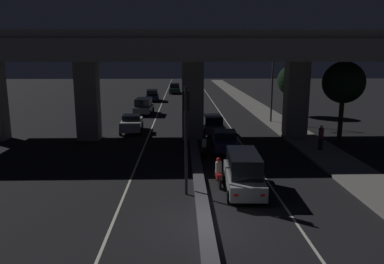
{
  "coord_description": "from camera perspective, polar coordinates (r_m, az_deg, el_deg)",
  "views": [
    {
      "loc": [
        -0.9,
        -13.81,
        6.65
      ],
      "look_at": [
        -0.11,
        14.44,
        0.92
      ],
      "focal_mm": 35.0,
      "sensor_mm": 36.0,
      "label": 1
    }
  ],
  "objects": [
    {
      "name": "ground_plane",
      "position": [
        15.35,
        1.98,
        -14.21
      ],
      "size": [
        200.0,
        200.0,
        0.0
      ],
      "primitive_type": "plane",
      "color": "black"
    },
    {
      "name": "lane_line_left_inner",
      "position": [
        49.34,
        -4.9,
        3.68
      ],
      "size": [
        0.12,
        126.0,
        0.0
      ],
      "primitive_type": "cube",
      "color": "beige",
      "rests_on": "ground_plane"
    },
    {
      "name": "lane_line_right_inner",
      "position": [
        49.48,
        3.79,
        3.71
      ],
      "size": [
        0.12,
        126.0,
        0.0
      ],
      "primitive_type": "cube",
      "color": "beige",
      "rests_on": "ground_plane"
    },
    {
      "name": "median_divider",
      "position": [
        49.25,
        -0.55,
        3.85
      ],
      "size": [
        0.59,
        126.0,
        0.26
      ],
      "primitive_type": "cube",
      "color": "#4C4C51",
      "rests_on": "ground_plane"
    },
    {
      "name": "sidewalk_right",
      "position": [
        43.45,
        11.52,
        2.53
      ],
      "size": [
        2.94,
        126.0,
        0.16
      ],
      "primitive_type": "cube",
      "color": "slate",
      "rests_on": "ground_plane"
    },
    {
      "name": "elevated_overpass",
      "position": [
        30.18,
        -0.64,
        11.56
      ],
      "size": [
        39.33,
        9.81,
        8.72
      ],
      "color": "gray",
      "rests_on": "ground_plane"
    },
    {
      "name": "traffic_light_left_of_median",
      "position": [
        17.74,
        -0.91,
        1.53
      ],
      "size": [
        0.3,
        0.49,
        5.28
      ],
      "color": "black",
      "rests_on": "ground_plane"
    },
    {
      "name": "street_lamp",
      "position": [
        38.25,
        11.51,
        7.99
      ],
      "size": [
        2.84,
        0.32,
        7.43
      ],
      "color": "#2D2D30",
      "rests_on": "ground_plane"
    },
    {
      "name": "car_silver_lead",
      "position": [
        18.91,
        7.83,
        -6.0
      ],
      "size": [
        2.01,
        4.71,
        1.95
      ],
      "rotation": [
        0.0,
        0.0,
        1.52
      ],
      "color": "gray",
      "rests_on": "ground_plane"
    },
    {
      "name": "car_dark_blue_second",
      "position": [
        26.63,
        5.02,
        -1.35
      ],
      "size": [
        2.0,
        4.11,
        1.52
      ],
      "rotation": [
        0.0,
        0.0,
        1.53
      ],
      "color": "#141938",
      "rests_on": "ground_plane"
    },
    {
      "name": "car_grey_third",
      "position": [
        32.51,
        3.12,
        1.16
      ],
      "size": [
        2.02,
        4.13,
        1.63
      ],
      "rotation": [
        0.0,
        0.0,
        1.62
      ],
      "color": "#515459",
      "rests_on": "ground_plane"
    },
    {
      "name": "car_white_lead_oncoming",
      "position": [
        33.74,
        -9.19,
        1.32
      ],
      "size": [
        2.07,
        4.41,
        1.54
      ],
      "rotation": [
        0.0,
        0.0,
        -1.52
      ],
      "color": "silver",
      "rests_on": "ground_plane"
    },
    {
      "name": "car_grey_second_oncoming",
      "position": [
        43.9,
        -7.38,
        3.97
      ],
      "size": [
        2.17,
        4.54,
        1.88
      ],
      "rotation": [
        0.0,
        0.0,
        -1.61
      ],
      "color": "#515459",
      "rests_on": "ground_plane"
    },
    {
      "name": "car_dark_blue_third_oncoming",
      "position": [
        57.14,
        -6.07,
        5.63
      ],
      "size": [
        2.11,
        4.46,
        1.7
      ],
      "rotation": [
        0.0,
        0.0,
        -1.52
      ],
      "color": "#141938",
      "rests_on": "ground_plane"
    },
    {
      "name": "car_dark_green_fourth_oncoming",
      "position": [
        68.66,
        -2.66,
        6.66
      ],
      "size": [
        2.09,
        4.6,
        1.81
      ],
      "rotation": [
        0.0,
        0.0,
        -1.56
      ],
      "color": "black",
      "rests_on": "ground_plane"
    },
    {
      "name": "motorcycle_red_filtering_near",
      "position": [
        19.81,
        4.05,
        -6.28
      ],
      "size": [
        0.33,
        1.94,
        1.47
      ],
      "rotation": [
        0.0,
        0.0,
        1.6
      ],
      "color": "black",
      "rests_on": "ground_plane"
    },
    {
      "name": "motorcycle_black_filtering_mid",
      "position": [
        25.27,
        1.86,
        -2.37
      ],
      "size": [
        0.33,
        1.92,
        1.44
      ],
      "rotation": [
        0.0,
        0.0,
        1.61
      ],
      "color": "black",
      "rests_on": "ground_plane"
    },
    {
      "name": "pedestrian_on_sidewalk",
      "position": [
        27.74,
        19.04,
        -0.81
      ],
      "size": [
        0.35,
        0.35,
        1.78
      ],
      "color": "black",
      "rests_on": "sidewalk_right"
    },
    {
      "name": "roadside_tree_kerbside_near",
      "position": [
        31.05,
        22.09,
        6.95
      ],
      "size": [
        3.2,
        3.2,
        6.3
      ],
      "color": "#2D2116",
      "rests_on": "ground_plane"
    },
    {
      "name": "roadside_tree_kerbside_mid",
      "position": [
        44.23,
        15.12,
        7.58
      ],
      "size": [
        3.5,
        3.5,
        5.72
      ],
      "color": "#2D2116",
      "rests_on": "ground_plane"
    }
  ]
}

